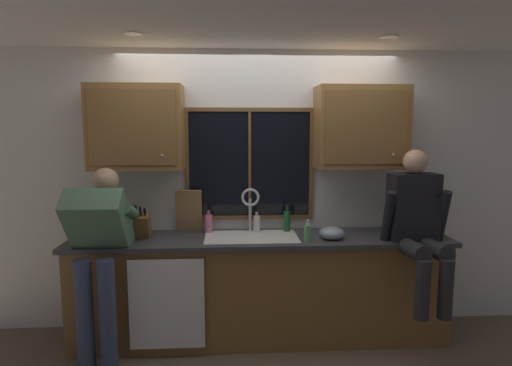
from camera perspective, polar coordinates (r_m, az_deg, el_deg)
name	(u,v)px	position (r m, az deg, el deg)	size (l,w,h in m)	color
back_wall	(258,190)	(4.04, 0.24, -0.94)	(5.60, 0.12, 2.55)	silver
ceiling_downlight_left	(133,34)	(3.47, -15.92, 18.46)	(0.14, 0.14, 0.01)	#FFEAB2
ceiling_downlight_right	(389,37)	(3.61, 17.20, 17.98)	(0.14, 0.14, 0.01)	#FFEAB2
window_glass	(250,164)	(3.94, -0.85, 2.50)	(1.10, 0.02, 0.95)	black
window_frame_top	(250,110)	(3.92, -0.86, 9.68)	(1.17, 0.02, 0.04)	brown
window_frame_bottom	(250,217)	(4.00, -0.83, -4.55)	(1.17, 0.02, 0.04)	brown
window_frame_left	(187,165)	(3.94, -9.11, 2.42)	(0.04, 0.02, 0.95)	brown
window_frame_right	(311,164)	(4.00, 7.32, 2.51)	(0.04, 0.02, 0.95)	brown
window_mullion_center	(250,164)	(3.93, -0.84, 2.49)	(0.02, 0.02, 0.95)	brown
lower_cabinet_run	(260,289)	(3.92, 0.57, -13.89)	(3.20, 0.58, 0.88)	brown
countertop	(260,239)	(3.75, 0.60, -7.44)	(3.26, 0.62, 0.04)	#38383D
dishwasher_front	(167,304)	(3.64, -11.71, -15.43)	(0.60, 0.02, 0.74)	white
upper_cabinet_left	(136,127)	(3.84, -15.54, 7.11)	(0.79, 0.36, 0.72)	olive
upper_cabinet_right	(361,127)	(3.93, 13.72, 7.17)	(0.79, 0.36, 0.72)	olive
sink	(251,248)	(3.78, -0.63, -8.56)	(0.80, 0.46, 0.21)	silver
faucet	(251,204)	(3.88, -0.65, -2.83)	(0.18, 0.09, 0.40)	silver
person_standing	(99,245)	(3.60, -20.02, -7.71)	(0.53, 0.70, 1.53)	#384260
person_sitting_on_counter	(418,221)	(3.77, 20.61, -4.70)	(0.54, 0.61, 1.26)	#262628
knife_block	(142,226)	(3.80, -14.81, -5.52)	(0.12, 0.18, 0.32)	brown
cutting_board	(189,211)	(3.93, -8.87, -3.67)	(0.23, 0.02, 0.39)	#997047
mixing_bowl	(332,233)	(3.73, 9.98, -6.55)	(0.22, 0.22, 0.11)	#8C99A8
soap_dispenser	(308,233)	(3.62, 6.85, -6.57)	(0.06, 0.07, 0.19)	#59A566
bottle_green_glass	(287,220)	(3.94, 4.10, -4.96)	(0.06, 0.06, 0.24)	#1E592D
bottle_tall_clear	(208,223)	(3.92, -6.30, -5.26)	(0.07, 0.07, 0.21)	pink
bottle_amber_small	(257,223)	(3.90, 0.09, -5.34)	(0.06, 0.06, 0.20)	silver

